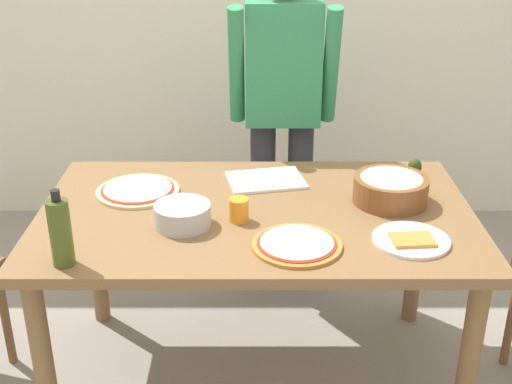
{
  "coord_description": "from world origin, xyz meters",
  "views": [
    {
      "loc": [
        -0.0,
        -2.21,
        1.83
      ],
      "look_at": [
        0.0,
        0.05,
        0.81
      ],
      "focal_mm": 46.7,
      "sensor_mm": 36.0,
      "label": 1
    }
  ],
  "objects_px": {
    "cup_orange": "(239,210)",
    "avocado": "(415,167)",
    "pizza_cooked_on_tray": "(297,244)",
    "popcorn_bowl": "(391,187)",
    "pizza_raw_on_board": "(138,190)",
    "dining_table": "(256,232)",
    "plate_with_slice": "(411,240)",
    "cutting_board_white": "(266,180)",
    "olive_oil_bottle": "(61,232)",
    "person_cook": "(283,103)",
    "mixing_bowl_steel": "(182,215)"
  },
  "relations": [
    {
      "from": "person_cook",
      "to": "olive_oil_bottle",
      "type": "distance_m",
      "value": 1.36
    },
    {
      "from": "pizza_cooked_on_tray",
      "to": "avocado",
      "type": "relative_size",
      "value": 4.29
    },
    {
      "from": "pizza_raw_on_board",
      "to": "person_cook",
      "type": "bearing_deg",
      "value": 45.73
    },
    {
      "from": "popcorn_bowl",
      "to": "avocado",
      "type": "bearing_deg",
      "value": 60.42
    },
    {
      "from": "pizza_raw_on_board",
      "to": "pizza_cooked_on_tray",
      "type": "relative_size",
      "value": 1.08
    },
    {
      "from": "dining_table",
      "to": "mixing_bowl_steel",
      "type": "bearing_deg",
      "value": -154.46
    },
    {
      "from": "person_cook",
      "to": "cup_orange",
      "type": "xyz_separation_m",
      "value": [
        -0.18,
        -0.84,
        -0.14
      ]
    },
    {
      "from": "mixing_bowl_steel",
      "to": "avocado",
      "type": "height_order",
      "value": "mixing_bowl_steel"
    },
    {
      "from": "pizza_cooked_on_tray",
      "to": "olive_oil_bottle",
      "type": "bearing_deg",
      "value": -171.44
    },
    {
      "from": "pizza_raw_on_board",
      "to": "olive_oil_bottle",
      "type": "distance_m",
      "value": 0.57
    },
    {
      "from": "pizza_cooked_on_tray",
      "to": "olive_oil_bottle",
      "type": "relative_size",
      "value": 1.17
    },
    {
      "from": "dining_table",
      "to": "plate_with_slice",
      "type": "bearing_deg",
      "value": -25.29
    },
    {
      "from": "popcorn_bowl",
      "to": "avocado",
      "type": "height_order",
      "value": "popcorn_bowl"
    },
    {
      "from": "cup_orange",
      "to": "avocado",
      "type": "height_order",
      "value": "cup_orange"
    },
    {
      "from": "dining_table",
      "to": "plate_with_slice",
      "type": "relative_size",
      "value": 6.15
    },
    {
      "from": "plate_with_slice",
      "to": "cutting_board_white",
      "type": "bearing_deg",
      "value": 133.36
    },
    {
      "from": "cup_orange",
      "to": "plate_with_slice",
      "type": "bearing_deg",
      "value": -15.39
    },
    {
      "from": "pizza_cooked_on_tray",
      "to": "cutting_board_white",
      "type": "bearing_deg",
      "value": 99.99
    },
    {
      "from": "pizza_raw_on_board",
      "to": "avocado",
      "type": "distance_m",
      "value": 1.13
    },
    {
      "from": "pizza_raw_on_board",
      "to": "popcorn_bowl",
      "type": "height_order",
      "value": "popcorn_bowl"
    },
    {
      "from": "olive_oil_bottle",
      "to": "cup_orange",
      "type": "height_order",
      "value": "olive_oil_bottle"
    },
    {
      "from": "dining_table",
      "to": "pizza_raw_on_board",
      "type": "relative_size",
      "value": 4.95
    },
    {
      "from": "pizza_raw_on_board",
      "to": "mixing_bowl_steel",
      "type": "distance_m",
      "value": 0.35
    },
    {
      "from": "mixing_bowl_steel",
      "to": "cutting_board_white",
      "type": "distance_m",
      "value": 0.49
    },
    {
      "from": "pizza_raw_on_board",
      "to": "cup_orange",
      "type": "height_order",
      "value": "cup_orange"
    },
    {
      "from": "dining_table",
      "to": "olive_oil_bottle",
      "type": "distance_m",
      "value": 0.75
    },
    {
      "from": "dining_table",
      "to": "pizza_raw_on_board",
      "type": "xyz_separation_m",
      "value": [
        -0.46,
        0.16,
        0.1
      ]
    },
    {
      "from": "cutting_board_white",
      "to": "mixing_bowl_steel",
      "type": "bearing_deg",
      "value": -127.59
    },
    {
      "from": "person_cook",
      "to": "pizza_cooked_on_tray",
      "type": "bearing_deg",
      "value": -89.34
    },
    {
      "from": "pizza_raw_on_board",
      "to": "plate_with_slice",
      "type": "xyz_separation_m",
      "value": [
        0.98,
        -0.4,
        -0.0
      ]
    },
    {
      "from": "pizza_cooked_on_tray",
      "to": "cup_orange",
      "type": "distance_m",
      "value": 0.28
    },
    {
      "from": "plate_with_slice",
      "to": "cutting_board_white",
      "type": "xyz_separation_m",
      "value": [
        -0.48,
        0.51,
        -0.0
      ]
    },
    {
      "from": "dining_table",
      "to": "cup_orange",
      "type": "distance_m",
      "value": 0.17
    },
    {
      "from": "cup_orange",
      "to": "avocado",
      "type": "relative_size",
      "value": 1.21
    },
    {
      "from": "pizza_raw_on_board",
      "to": "plate_with_slice",
      "type": "height_order",
      "value": "plate_with_slice"
    },
    {
      "from": "pizza_raw_on_board",
      "to": "avocado",
      "type": "height_order",
      "value": "avocado"
    },
    {
      "from": "pizza_raw_on_board",
      "to": "olive_oil_bottle",
      "type": "bearing_deg",
      "value": -104.66
    },
    {
      "from": "pizza_raw_on_board",
      "to": "plate_with_slice",
      "type": "distance_m",
      "value": 1.06
    },
    {
      "from": "plate_with_slice",
      "to": "olive_oil_bottle",
      "type": "bearing_deg",
      "value": -172.73
    },
    {
      "from": "dining_table",
      "to": "pizza_raw_on_board",
      "type": "height_order",
      "value": "pizza_raw_on_board"
    },
    {
      "from": "plate_with_slice",
      "to": "avocado",
      "type": "height_order",
      "value": "avocado"
    },
    {
      "from": "pizza_cooked_on_tray",
      "to": "popcorn_bowl",
      "type": "height_order",
      "value": "popcorn_bowl"
    },
    {
      "from": "popcorn_bowl",
      "to": "mixing_bowl_steel",
      "type": "height_order",
      "value": "popcorn_bowl"
    },
    {
      "from": "pizza_cooked_on_tray",
      "to": "popcorn_bowl",
      "type": "relative_size",
      "value": 1.07
    },
    {
      "from": "plate_with_slice",
      "to": "cup_orange",
      "type": "bearing_deg",
      "value": 164.61
    },
    {
      "from": "person_cook",
      "to": "cup_orange",
      "type": "height_order",
      "value": "person_cook"
    },
    {
      "from": "plate_with_slice",
      "to": "pizza_cooked_on_tray",
      "type": "bearing_deg",
      "value": -175.21
    },
    {
      "from": "dining_table",
      "to": "mixing_bowl_steel",
      "type": "xyz_separation_m",
      "value": [
        -0.26,
        -0.12,
        0.13
      ]
    },
    {
      "from": "plate_with_slice",
      "to": "person_cook",
      "type": "bearing_deg",
      "value": 111.62
    },
    {
      "from": "pizza_cooked_on_tray",
      "to": "cup_orange",
      "type": "height_order",
      "value": "cup_orange"
    }
  ]
}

